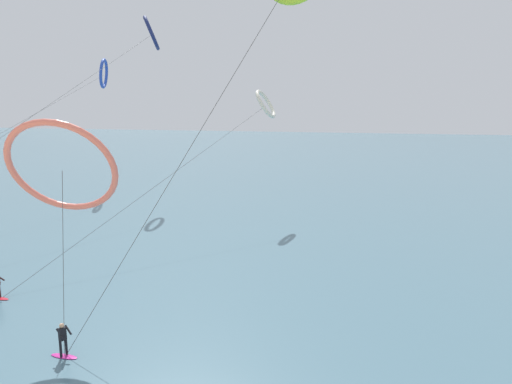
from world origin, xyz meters
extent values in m
cube|color=slate|center=(0.00, 104.59, 0.04)|extent=(400.00, 200.00, 0.08)
ellipsoid|color=#CC288E|center=(-6.76, 9.97, 0.11)|extent=(1.40, 0.40, 0.06)
cylinder|color=black|center=(-6.70, 10.10, 0.54)|extent=(0.12, 0.12, 0.80)
cylinder|color=black|center=(-6.81, 9.84, 0.54)|extent=(0.12, 0.12, 0.80)
cube|color=black|center=(-6.76, 9.97, 1.25)|extent=(0.31, 0.37, 0.62)
sphere|color=tan|center=(-6.76, 9.97, 1.67)|extent=(0.22, 0.22, 0.22)
cylinder|color=black|center=(-6.67, 10.30, 1.30)|extent=(0.50, 0.27, 0.39)
cylinder|color=black|center=(-6.84, 9.89, 1.30)|extent=(0.50, 0.27, 0.39)
cylinder|color=black|center=(-15.05, 14.79, 0.54)|extent=(0.12, 0.12, 0.80)
cylinder|color=black|center=(-15.07, 14.99, 1.30)|extent=(0.51, 0.21, 0.39)
cylinder|color=#3F3F3F|center=(-1.91, 12.96, 8.98)|extent=(9.72, 6.01, 17.97)
torus|color=#2647B7|center=(-29.92, 50.25, 16.10)|extent=(2.24, 4.06, 4.06)
torus|color=silver|center=(-4.66, 40.45, 11.93)|extent=(2.23, 3.46, 3.08)
cylinder|color=#3F3F3F|center=(-9.84, 27.55, 5.87)|extent=(10.38, 25.81, 11.76)
torus|color=#EA7260|center=(-7.49, 11.77, 8.83)|extent=(5.89, 4.04, 4.82)
cylinder|color=#3F3F3F|center=(-7.12, 10.87, 4.34)|extent=(0.77, 1.83, 8.67)
torus|color=navy|center=(-21.67, 48.65, 20.82)|extent=(3.73, 4.91, 4.29)
cylinder|color=#3F3F3F|center=(-22.87, 26.71, 10.30)|extent=(2.42, 43.89, 20.62)
camera|label=1|loc=(7.26, -6.98, 11.71)|focal=32.52mm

